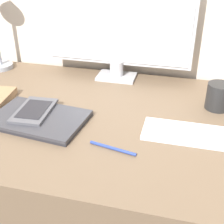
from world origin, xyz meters
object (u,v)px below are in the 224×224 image
(laptop, at_px, (39,119))
(pen, at_px, (113,148))
(monitor, at_px, (117,28))
(coffee_mug, at_px, (219,96))
(ereader, at_px, (34,110))
(keyboard, at_px, (191,134))

(laptop, height_order, pen, laptop)
(monitor, distance_m, coffee_mug, 0.48)
(monitor, relative_size, pen, 4.27)
(coffee_mug, distance_m, pen, 0.45)
(coffee_mug, height_order, pen, coffee_mug)
(ereader, bearing_deg, laptop, -43.19)
(monitor, height_order, pen, monitor)
(ereader, xyz_separation_m, coffee_mug, (0.61, 0.21, 0.02))
(ereader, bearing_deg, monitor, 63.74)
(monitor, relative_size, keyboard, 2.09)
(monitor, height_order, ereader, monitor)
(laptop, bearing_deg, pen, -18.52)
(ereader, bearing_deg, pen, -21.31)
(ereader, bearing_deg, coffee_mug, 19.40)
(laptop, height_order, coffee_mug, coffee_mug)
(monitor, distance_m, laptop, 0.49)
(keyboard, bearing_deg, pen, -149.42)
(pen, bearing_deg, monitor, 102.21)
(keyboard, xyz_separation_m, coffee_mug, (0.09, 0.20, 0.04))
(monitor, relative_size, ereader, 3.33)
(monitor, bearing_deg, keyboard, -49.58)
(keyboard, relative_size, pen, 2.05)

